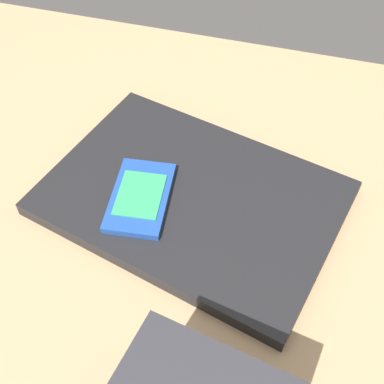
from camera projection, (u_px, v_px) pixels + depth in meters
The scene contains 3 objects.
desk_surface at pixel (240, 266), 55.73cm from camera, with size 120.00×80.00×3.00cm, color tan.
laptop_closed at pixel (192, 198), 58.84cm from camera, with size 32.98×23.04×1.81cm, color black.
cell_phone_on_laptop at pixel (140, 197), 57.19cm from camera, with size 7.62×11.30×0.98cm.
Camera 1 is at (2.95, -29.80, 49.50)cm, focal length 47.15 mm.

